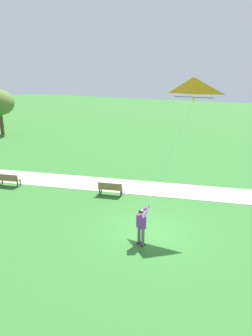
% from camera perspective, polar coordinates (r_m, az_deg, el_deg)
% --- Properties ---
extents(ground_plane, '(120.00, 120.00, 0.00)m').
position_cam_1_polar(ground_plane, '(14.71, 4.65, -12.01)').
color(ground_plane, '#33702D').
extents(walkway_path, '(8.58, 31.86, 0.02)m').
position_cam_1_polar(walkway_path, '(19.53, 3.99, -3.87)').
color(walkway_path, '#B7AD99').
rests_on(walkway_path, ground).
extents(person_kite_flyer, '(0.63, 0.49, 1.83)m').
position_cam_1_polar(person_kite_flyer, '(13.16, 3.01, -10.70)').
color(person_kite_flyer, '#232328').
rests_on(person_kite_flyer, ground).
extents(flying_kite, '(2.80, 2.10, 5.28)m').
position_cam_1_polar(flying_kite, '(13.74, 12.76, 14.34)').
color(flying_kite, orange).
extents(park_bench_near_walkway, '(0.72, 1.56, 0.88)m').
position_cam_1_polar(park_bench_near_walkway, '(18.21, -3.03, -3.86)').
color(park_bench_near_walkway, olive).
rests_on(park_bench_near_walkway, ground).
extents(park_bench_far_walkway, '(0.72, 1.56, 0.88)m').
position_cam_1_polar(park_bench_far_walkway, '(21.09, -21.70, -2.00)').
color(park_bench_far_walkway, olive).
rests_on(park_bench_far_walkway, ground).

